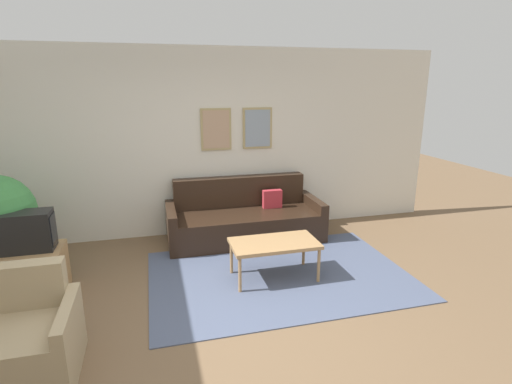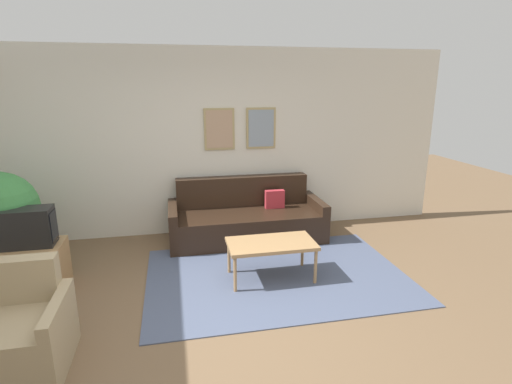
{
  "view_description": "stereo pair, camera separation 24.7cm",
  "coord_description": "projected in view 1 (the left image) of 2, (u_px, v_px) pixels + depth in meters",
  "views": [
    {
      "loc": [
        -0.41,
        -3.12,
        2.19
      ],
      "look_at": [
        0.85,
        1.64,
        0.85
      ],
      "focal_mm": 28.0,
      "sensor_mm": 36.0,
      "label": 1
    },
    {
      "loc": [
        -0.17,
        -3.18,
        2.19
      ],
      "look_at": [
        0.85,
        1.64,
        0.85
      ],
      "focal_mm": 28.0,
      "sensor_mm": 36.0,
      "label": 2
    }
  ],
  "objects": [
    {
      "name": "ground_plane",
      "position": [
        211.0,
        336.0,
        3.59
      ],
      "size": [
        16.0,
        16.0,
        0.0
      ],
      "primitive_type": "plane",
      "color": "brown"
    },
    {
      "name": "coffee_table",
      "position": [
        274.0,
        245.0,
        4.54
      ],
      "size": [
        0.99,
        0.54,
        0.45
      ],
      "color": "#A87F51",
      "rests_on": "ground_plane"
    },
    {
      "name": "potted_plant_by_window",
      "position": [
        12.0,
        221.0,
        4.9
      ],
      "size": [
        0.55,
        0.55,
        0.87
      ],
      "color": "beige",
      "rests_on": "ground_plane"
    },
    {
      "name": "armchair",
      "position": [
        15.0,
        345.0,
        3.01
      ],
      "size": [
        0.88,
        0.76,
        0.83
      ],
      "rotation": [
        0.0,
        0.0,
        -0.31
      ],
      "color": "tan",
      "rests_on": "ground_plane"
    },
    {
      "name": "couch",
      "position": [
        244.0,
        219.0,
        5.78
      ],
      "size": [
        2.19,
        0.9,
        0.86
      ],
      "color": "black",
      "rests_on": "ground_plane"
    },
    {
      "name": "tv",
      "position": [
        17.0,
        232.0,
        4.06
      ],
      "size": [
        0.69,
        0.28,
        0.41
      ],
      "color": "black",
      "rests_on": "tv_stand"
    },
    {
      "name": "tv_stand",
      "position": [
        24.0,
        274.0,
        4.18
      ],
      "size": [
        0.81,
        0.5,
        0.52
      ],
      "color": "#A87F51",
      "rests_on": "ground_plane"
    },
    {
      "name": "wall_back",
      "position": [
        181.0,
        144.0,
        5.73
      ],
      "size": [
        8.0,
        0.09,
        2.7
      ],
      "color": "silver",
      "rests_on": "ground_plane"
    },
    {
      "name": "area_rug",
      "position": [
        279.0,
        275.0,
        4.71
      ],
      "size": [
        2.99,
        2.05,
        0.01
      ],
      "color": "#4C5670",
      "rests_on": "ground_plane"
    }
  ]
}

